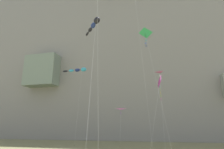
{
  "coord_description": "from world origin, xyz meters",
  "views": [
    {
      "loc": [
        6.75,
        -4.79,
        3.29
      ],
      "look_at": [
        -1.22,
        26.45,
        12.16
      ],
      "focal_mm": 30.83,
      "sensor_mm": 36.0,
      "label": 1
    }
  ],
  "objects_px": {
    "kite_delta_near_cliff": "(161,77)",
    "kite_delta_high_center": "(0,111)",
    "kite_delta_upper_mid": "(137,4)",
    "kite_delta_high_left": "(121,113)",
    "kite_diamond_upper_left": "(146,35)",
    "kite_diamond_high_right": "(159,83)",
    "kite_windsock_far_right": "(78,70)",
    "kite_windsock_low_left": "(94,25)"
  },
  "relations": [
    {
      "from": "kite_delta_high_center",
      "to": "kite_delta_high_left",
      "type": "bearing_deg",
      "value": 13.07
    },
    {
      "from": "kite_delta_high_center",
      "to": "kite_diamond_high_right",
      "type": "bearing_deg",
      "value": -10.98
    },
    {
      "from": "kite_delta_near_cliff",
      "to": "kite_diamond_upper_left",
      "type": "xyz_separation_m",
      "value": [
        -1.83,
        -8.12,
        4.98
      ]
    },
    {
      "from": "kite_diamond_upper_left",
      "to": "kite_windsock_far_right",
      "type": "xyz_separation_m",
      "value": [
        -16.25,
        10.73,
        -1.47
      ]
    },
    {
      "from": "kite_diamond_high_right",
      "to": "kite_diamond_upper_left",
      "type": "height_order",
      "value": "kite_diamond_upper_left"
    },
    {
      "from": "kite_delta_high_center",
      "to": "kite_delta_near_cliff",
      "type": "bearing_deg",
      "value": 6.18
    },
    {
      "from": "kite_delta_near_cliff",
      "to": "kite_delta_high_left",
      "type": "bearing_deg",
      "value": 165.82
    },
    {
      "from": "kite_windsock_far_right",
      "to": "kite_delta_upper_mid",
      "type": "bearing_deg",
      "value": -34.74
    },
    {
      "from": "kite_delta_high_left",
      "to": "kite_delta_upper_mid",
      "type": "relative_size",
      "value": 0.25
    },
    {
      "from": "kite_diamond_high_right",
      "to": "kite_delta_high_center",
      "type": "height_order",
      "value": "kite_diamond_high_right"
    },
    {
      "from": "kite_diamond_high_right",
      "to": "kite_delta_high_left",
      "type": "relative_size",
      "value": 1.64
    },
    {
      "from": "kite_diamond_upper_left",
      "to": "kite_delta_near_cliff",
      "type": "bearing_deg",
      "value": 77.3
    },
    {
      "from": "kite_delta_high_center",
      "to": "kite_windsock_far_right",
      "type": "height_order",
      "value": "kite_windsock_far_right"
    },
    {
      "from": "kite_delta_near_cliff",
      "to": "kite_windsock_low_left",
      "type": "xyz_separation_m",
      "value": [
        -7.73,
        -15.85,
        3.22
      ]
    },
    {
      "from": "kite_delta_high_left",
      "to": "kite_delta_upper_mid",
      "type": "height_order",
      "value": "kite_delta_upper_mid"
    },
    {
      "from": "kite_delta_near_cliff",
      "to": "kite_delta_high_left",
      "type": "distance_m",
      "value": 10.55
    },
    {
      "from": "kite_delta_near_cliff",
      "to": "kite_delta_upper_mid",
      "type": "xyz_separation_m",
      "value": [
        -3.06,
        -7.82,
        11.05
      ]
    },
    {
      "from": "kite_delta_high_left",
      "to": "kite_windsock_low_left",
      "type": "xyz_separation_m",
      "value": [
        0.46,
        -17.91,
        9.54
      ]
    },
    {
      "from": "kite_diamond_high_right",
      "to": "kite_windsock_low_left",
      "type": "distance_m",
      "value": 11.66
    },
    {
      "from": "kite_delta_high_center",
      "to": "kite_delta_upper_mid",
      "type": "bearing_deg",
      "value": -8.54
    },
    {
      "from": "kite_delta_upper_mid",
      "to": "kite_delta_near_cliff",
      "type": "bearing_deg",
      "value": 68.65
    },
    {
      "from": "kite_diamond_high_right",
      "to": "kite_delta_upper_mid",
      "type": "relative_size",
      "value": 0.41
    },
    {
      "from": "kite_diamond_high_right",
      "to": "kite_windsock_far_right",
      "type": "distance_m",
      "value": 22.64
    },
    {
      "from": "kite_delta_high_left",
      "to": "kite_delta_high_center",
      "type": "distance_m",
      "value": 24.48
    },
    {
      "from": "kite_windsock_low_left",
      "to": "kite_delta_high_left",
      "type": "bearing_deg",
      "value": 91.46
    },
    {
      "from": "kite_diamond_upper_left",
      "to": "kite_delta_high_center",
      "type": "height_order",
      "value": "kite_diamond_upper_left"
    },
    {
      "from": "kite_windsock_low_left",
      "to": "kite_windsock_far_right",
      "type": "distance_m",
      "value": 21.16
    },
    {
      "from": "kite_windsock_low_left",
      "to": "kite_delta_upper_mid",
      "type": "bearing_deg",
      "value": 59.8
    },
    {
      "from": "kite_delta_high_left",
      "to": "kite_delta_high_center",
      "type": "bearing_deg",
      "value": -166.93
    },
    {
      "from": "kite_delta_high_left",
      "to": "kite_diamond_high_right",
      "type": "bearing_deg",
      "value": -55.89
    },
    {
      "from": "kite_delta_high_center",
      "to": "kite_windsock_far_right",
      "type": "relative_size",
      "value": 0.42
    },
    {
      "from": "kite_delta_near_cliff",
      "to": "kite_delta_high_center",
      "type": "xyz_separation_m",
      "value": [
        -32.02,
        -3.47,
        -5.9
      ]
    },
    {
      "from": "kite_diamond_upper_left",
      "to": "kite_delta_upper_mid",
      "type": "relative_size",
      "value": 0.75
    },
    {
      "from": "kite_delta_upper_mid",
      "to": "kite_windsock_far_right",
      "type": "relative_size",
      "value": 1.53
    },
    {
      "from": "kite_delta_near_cliff",
      "to": "kite_delta_high_center",
      "type": "height_order",
      "value": "kite_delta_near_cliff"
    },
    {
      "from": "kite_delta_near_cliff",
      "to": "kite_windsock_far_right",
      "type": "height_order",
      "value": "kite_windsock_far_right"
    },
    {
      "from": "kite_windsock_low_left",
      "to": "kite_delta_high_center",
      "type": "relative_size",
      "value": 2.35
    },
    {
      "from": "kite_delta_upper_mid",
      "to": "kite_delta_high_center",
      "type": "height_order",
      "value": "kite_delta_upper_mid"
    },
    {
      "from": "kite_delta_upper_mid",
      "to": "kite_diamond_upper_left",
      "type": "bearing_deg",
      "value": -14.01
    },
    {
      "from": "kite_windsock_far_right",
      "to": "kite_diamond_upper_left",
      "type": "bearing_deg",
      "value": -33.43
    },
    {
      "from": "kite_windsock_low_left",
      "to": "kite_delta_high_center",
      "type": "bearing_deg",
      "value": 153.0
    },
    {
      "from": "kite_delta_high_left",
      "to": "kite_diamond_upper_left",
      "type": "relative_size",
      "value": 0.34
    }
  ]
}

